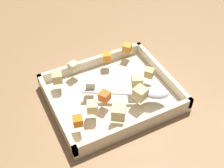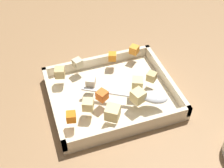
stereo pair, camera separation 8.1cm
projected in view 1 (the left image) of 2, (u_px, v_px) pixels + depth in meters
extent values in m
plane|color=#936D47|center=(108.00, 102.00, 0.84)|extent=(4.00, 4.00, 0.00)
cube|color=beige|center=(112.00, 96.00, 0.85)|extent=(0.34, 0.28, 0.01)
cube|color=beige|center=(92.00, 62.00, 0.92)|extent=(0.34, 0.01, 0.03)
cube|color=beige|center=(136.00, 125.00, 0.75)|extent=(0.34, 0.01, 0.03)
cube|color=beige|center=(162.00, 73.00, 0.88)|extent=(0.01, 0.28, 0.03)
cube|color=beige|center=(56.00, 111.00, 0.78)|extent=(0.01, 0.28, 0.03)
cube|color=orange|center=(105.00, 96.00, 0.78)|extent=(0.03, 0.03, 0.03)
cube|color=orange|center=(127.00, 48.00, 0.92)|extent=(0.03, 0.03, 0.02)
cube|color=orange|center=(107.00, 57.00, 0.89)|extent=(0.03, 0.03, 0.02)
cube|color=orange|center=(78.00, 121.00, 0.72)|extent=(0.03, 0.03, 0.02)
cube|color=beige|center=(73.00, 66.00, 0.86)|extent=(0.03, 0.03, 0.02)
cube|color=#E0CC89|center=(119.00, 112.00, 0.73)|extent=(0.05, 0.05, 0.03)
cube|color=#E0CC89|center=(140.00, 93.00, 0.78)|extent=(0.04, 0.04, 0.03)
cube|color=#E0CC89|center=(137.00, 81.00, 0.81)|extent=(0.04, 0.04, 0.03)
cube|color=tan|center=(57.00, 78.00, 0.83)|extent=(0.03, 0.03, 0.03)
cube|color=tan|center=(150.00, 74.00, 0.84)|extent=(0.03, 0.03, 0.02)
cube|color=#E0CC89|center=(92.00, 107.00, 0.75)|extent=(0.04, 0.04, 0.03)
cube|color=silver|center=(90.00, 84.00, 0.81)|extent=(0.03, 0.03, 0.02)
ellipsoid|color=silver|center=(156.00, 93.00, 0.79)|extent=(0.08, 0.07, 0.02)
cube|color=silver|center=(112.00, 93.00, 0.80)|extent=(0.14, 0.09, 0.01)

